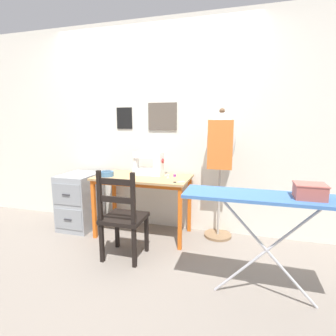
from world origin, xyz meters
TOP-DOWN VIEW (x-y plane):
  - ground_plane at (0.00, 0.00)m, footprint 14.00×14.00m
  - wall_back at (0.00, 0.64)m, footprint 10.00×0.07m
  - sewing_table at (0.00, 0.27)m, footprint 1.10×0.58m
  - sewing_machine at (0.05, 0.39)m, footprint 0.36×0.17m
  - fabric_bowl at (-0.40, 0.18)m, footprint 0.15×0.15m
  - scissors at (0.46, 0.11)m, footprint 0.12×0.10m
  - thread_spool_near_machine at (0.26, 0.38)m, footprint 0.04×0.04m
  - thread_spool_mid_table at (0.31, 0.28)m, footprint 0.04×0.04m
  - thread_spool_far_edge at (0.37, 0.36)m, footprint 0.04×0.04m
  - wooden_chair at (0.02, -0.29)m, footprint 0.40×0.38m
  - filing_cabinet at (-0.86, 0.28)m, footprint 0.41×0.53m
  - dress_form at (0.87, 0.48)m, footprint 0.32×0.32m
  - ironing_board at (1.32, -0.55)m, footprint 1.25×0.34m
  - storage_box at (1.57, -0.55)m, footprint 0.20×0.17m

SIDE VIEW (x-z plane):
  - ground_plane at x=0.00m, z-range 0.00..0.00m
  - filing_cabinet at x=-0.86m, z-range 0.00..0.70m
  - wooden_chair at x=0.02m, z-range -0.03..0.88m
  - sewing_table at x=0.00m, z-range 0.27..0.99m
  - scissors at x=0.46m, z-range 0.72..0.73m
  - thread_spool_far_edge at x=0.37m, z-range 0.72..0.75m
  - thread_spool_mid_table at x=0.31m, z-range 0.72..0.76m
  - thread_spool_near_machine at x=0.26m, z-range 0.72..0.76m
  - fabric_bowl at x=-0.40m, z-range 0.72..0.78m
  - ironing_board at x=1.32m, z-range 0.37..1.20m
  - sewing_machine at x=0.05m, z-range 0.70..1.00m
  - storage_box at x=1.57m, z-range 0.83..0.93m
  - dress_form at x=0.87m, z-range 0.31..1.81m
  - wall_back at x=0.00m, z-range 0.00..2.55m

